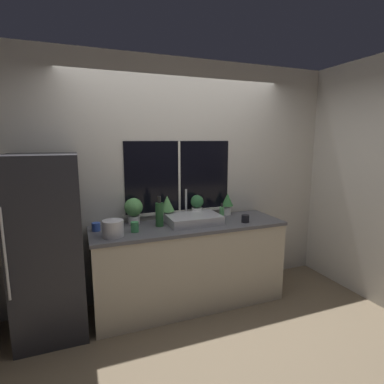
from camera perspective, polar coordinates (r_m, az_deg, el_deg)
The scene contains 16 objects.
ground_plane at distance 3.35m, azimuth 1.51°, elevation -22.75°, with size 14.00×14.00×0.00m, color brown.
wall_back at distance 3.49m, azimuth -2.64°, elevation 2.33°, with size 8.00×0.09×2.70m.
wall_right at distance 5.13m, azimuth 15.64°, elevation 4.41°, with size 0.06×7.00×2.70m.
counter at distance 3.39m, azimuth -0.47°, elevation -13.60°, with size 2.07×0.63×0.91m.
refrigerator at distance 3.07m, azimuth -25.75°, elevation -9.43°, with size 0.60×0.64×1.69m.
sink at distance 3.27m, azimuth 0.24°, elevation -5.11°, with size 0.57×0.45×0.34m.
potted_plant_far_left at distance 3.27m, azimuth -11.06°, elevation -3.18°, with size 0.20×0.20×0.28m.
potted_plant_center_left at distance 3.35m, azimuth -4.74°, elevation -2.67°, with size 0.16×0.16×0.28m.
potted_plant_center_right at distance 3.47m, azimuth 0.97°, elevation -2.58°, with size 0.15×0.15×0.27m.
potted_plant_far_right at distance 3.63m, azimuth 6.77°, elevation -1.92°, with size 0.14×0.14×0.26m.
soap_bottle at distance 3.40m, azimuth 5.70°, elevation -3.99°, with size 0.05×0.05×0.19m.
bottle_tall at distance 3.15m, azimuth -6.22°, elevation -4.13°, with size 0.08×0.08×0.32m.
mug_green at distance 3.01m, azimuth -10.86°, elevation -6.55°, with size 0.08×0.08×0.10m.
mug_blue at distance 3.14m, azimuth -17.81°, elevation -6.33°, with size 0.08×0.08×0.08m.
mug_black at distance 3.35m, azimuth 10.12°, elevation -5.01°, with size 0.08×0.08×0.08m.
kettle at distance 2.91m, azimuth -14.80°, elevation -6.61°, with size 0.20×0.20×0.17m.
Camera 1 is at (-1.08, -2.61, 1.81)m, focal length 28.00 mm.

